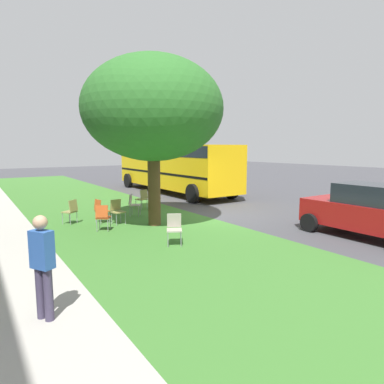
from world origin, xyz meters
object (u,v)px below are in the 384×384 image
chair_6 (117,210)px  school_bus (173,164)px  street_tree (153,109)px  chair_0 (174,227)px  chair_1 (142,198)px  parked_car (368,210)px  pedestrian_0 (43,263)px  chair_2 (100,209)px  chair_4 (71,210)px  chair_3 (133,203)px  chair_5 (103,216)px

chair_6 → school_bus: school_bus is taller
street_tree → school_bus: bearing=-35.2°
chair_0 → chair_1: 5.79m
chair_0 → parked_car: 5.91m
chair_1 → chair_6: same height
parked_car → chair_6: bearing=43.0°
parked_car → pedestrian_0: pedestrian_0 is taller
chair_1 → chair_2: (-1.71, 2.50, 0.00)m
chair_0 → chair_4: size_ratio=1.00×
chair_4 → chair_3: bearing=-87.9°
chair_0 → chair_2: size_ratio=1.00×
chair_4 → parked_car: 9.87m
chair_1 → chair_5: size_ratio=1.00×
street_tree → chair_4: bearing=53.2°
street_tree → chair_6: size_ratio=6.61×
parked_car → chair_2: bearing=43.3°
street_tree → chair_4: 4.62m
chair_4 → pedestrian_0: size_ratio=0.52×
street_tree → chair_0: bearing=164.7°
chair_4 → parked_car: bearing=-134.7°
street_tree → chair_4: size_ratio=6.61×
chair_2 → chair_4: 1.03m
chair_0 → chair_2: bearing=12.1°
chair_0 → school_bus: (9.64, -5.73, 1.24)m
street_tree → chair_4: street_tree is taller
chair_0 → chair_2: 3.92m
chair_3 → parked_car: parked_car is taller
chair_3 → chair_6: same height
chair_3 → school_bus: school_bus is taller
chair_5 → pedestrian_0: 5.71m
chair_1 → street_tree: bearing=162.0°
chair_3 → parked_car: size_ratio=0.24×
chair_4 → pedestrian_0: 7.01m
chair_1 → chair_4: (-1.24, 3.41, 0.00)m
chair_1 → chair_2: 3.02m
chair_5 → chair_1: bearing=-44.2°
street_tree → chair_2: street_tree is taller
chair_3 → pedestrian_0: 8.16m
parked_car → street_tree: bearing=41.9°
street_tree → parked_car: street_tree is taller
chair_3 → chair_4: same height
chair_1 → parked_car: parked_car is taller
street_tree → chair_0: street_tree is taller
chair_3 → chair_6: 1.46m
chair_2 → chair_4: bearing=63.0°
chair_1 → parked_car: bearing=-156.2°
chair_6 → pedestrian_0: pedestrian_0 is taller
chair_1 → chair_6: bearing=136.7°
chair_0 → chair_5: (2.64, 1.14, 0.00)m
chair_2 → chair_3: (0.56, -1.53, 0.00)m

